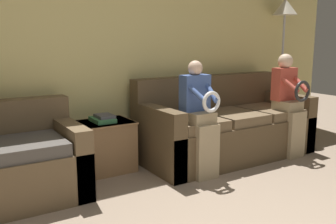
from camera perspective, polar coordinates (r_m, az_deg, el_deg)
The scene contains 7 objects.
wall_back at distance 4.17m, azimuth -11.08°, elevation 9.30°, with size 7.26×0.06×2.55m.
couch_main at distance 4.54m, azimuth 8.57°, elevation -2.47°, with size 2.09×0.92×0.95m.
child_left_seated at distance 3.77m, azimuth 4.93°, elevation -0.37°, with size 0.31×0.36×1.18m.
child_right_seated at distance 4.67m, azimuth 17.99°, elevation 1.71°, with size 0.30×0.37×1.22m.
side_shelf at distance 4.04m, azimuth -9.71°, elevation -5.08°, with size 0.60×0.47×0.54m.
book_stack at distance 3.96m, azimuth -9.86°, elevation -1.00°, with size 0.21×0.29×0.08m.
floor_lamp at distance 5.53m, azimuth 17.33°, elevation 13.37°, with size 0.34×0.34×1.93m.
Camera 1 is at (-1.49, -1.15, 1.38)m, focal length 40.00 mm.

